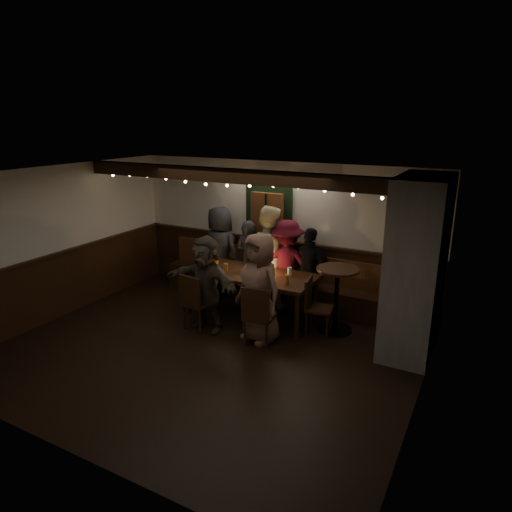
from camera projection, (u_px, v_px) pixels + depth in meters
The scene contains 13 objects.
room at pixel (311, 267), 7.26m from camera, with size 6.02×5.01×2.62m.
dining_table at pixel (250, 276), 7.83m from camera, with size 2.26×0.97×0.98m.
chair_near_left at pixel (194, 299), 7.37m from camera, with size 0.48×0.48×0.96m.
chair_near_right at pixel (258, 313), 6.84m from camera, with size 0.48×0.48×0.96m.
chair_end at pixel (314, 303), 7.28m from camera, with size 0.47×0.47×0.92m.
high_top at pixel (337, 292), 7.30m from camera, with size 0.67×0.67×1.07m.
person_a at pixel (220, 251), 8.86m from camera, with size 0.85×0.55×1.74m, color #222329.
person_b at pixel (249, 260), 8.62m from camera, with size 0.56×0.37×1.54m, color #25262B.
person_c at pixel (268, 256), 8.31m from camera, with size 0.91×0.71×1.86m, color beige.
person_d at pixel (287, 265), 8.18m from camera, with size 1.06×0.61×1.64m, color #470A19.
person_e at pixel (310, 271), 8.03m from camera, with size 0.90×0.37×1.54m, color black.
person_f at pixel (206, 283), 7.34m from camera, with size 1.47×0.47×1.58m, color #3B342A.
person_g at pixel (259, 288), 6.95m from camera, with size 0.84×0.55×1.72m, color #825D4D.
Camera 1 is at (3.54, -5.08, 3.34)m, focal length 32.00 mm.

